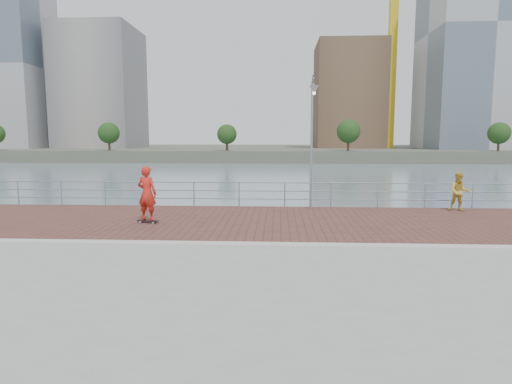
{
  "coord_description": "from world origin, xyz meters",
  "views": [
    {
      "loc": [
        0.74,
        -12.0,
        3.06
      ],
      "look_at": [
        0.0,
        2.0,
        1.3
      ],
      "focal_mm": 30.0,
      "sensor_mm": 36.0,
      "label": 1
    }
  ],
  "objects_px": {
    "bystander": "(459,192)",
    "guardrail": "(262,192)",
    "street_lamp": "(313,119)",
    "skateboarder": "(147,193)"
  },
  "relations": [
    {
      "from": "street_lamp",
      "to": "guardrail",
      "type": "bearing_deg",
      "value": 157.28
    },
    {
      "from": "street_lamp",
      "to": "skateboarder",
      "type": "height_order",
      "value": "street_lamp"
    },
    {
      "from": "guardrail",
      "to": "bystander",
      "type": "xyz_separation_m",
      "value": [
        8.34,
        -0.76,
        0.15
      ]
    },
    {
      "from": "bystander",
      "to": "street_lamp",
      "type": "bearing_deg",
      "value": -163.04
    },
    {
      "from": "bystander",
      "to": "guardrail",
      "type": "bearing_deg",
      "value": -169.51
    },
    {
      "from": "guardrail",
      "to": "bystander",
      "type": "distance_m",
      "value": 8.38
    },
    {
      "from": "street_lamp",
      "to": "skateboarder",
      "type": "xyz_separation_m",
      "value": [
        -6.14,
        -3.07,
        -2.77
      ]
    },
    {
      "from": "skateboarder",
      "to": "bystander",
      "type": "xyz_separation_m",
      "value": [
        12.33,
        3.21,
        -0.26
      ]
    },
    {
      "from": "guardrail",
      "to": "bystander",
      "type": "relative_size",
      "value": 23.92
    },
    {
      "from": "street_lamp",
      "to": "bystander",
      "type": "xyz_separation_m",
      "value": [
        6.19,
        0.13,
        -3.03
      ]
    }
  ]
}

